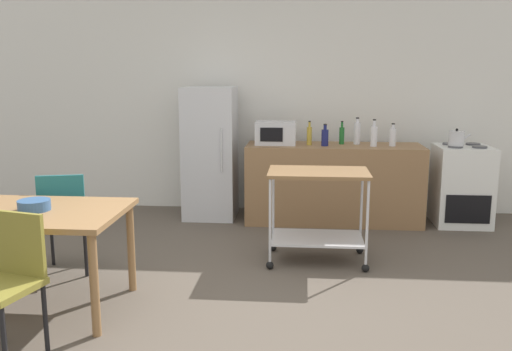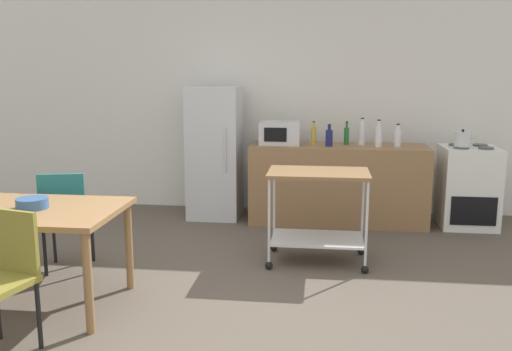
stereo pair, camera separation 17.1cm
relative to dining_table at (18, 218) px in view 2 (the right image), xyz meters
name	(u,v)px [view 2 (the right image)]	position (x,y,z in m)	size (l,w,h in m)	color
ground_plane	(219,314)	(1.49, -0.01, -0.67)	(12.00, 12.00, 0.00)	brown
back_wall	(266,94)	(1.49, 3.19, 0.78)	(8.40, 0.12, 2.90)	silver
kitchen_counter	(338,184)	(2.39, 2.59, -0.22)	(2.00, 0.64, 0.90)	olive
dining_table	(18,218)	(0.00, 0.00, 0.00)	(1.50, 0.90, 0.75)	olive
chair_olive	(1,273)	(0.27, -0.69, -0.15)	(0.49, 0.49, 0.89)	olive
chair_teal	(66,214)	(0.02, 0.71, -0.15)	(0.48, 0.48, 0.89)	#1E666B
stove_oven	(468,187)	(3.84, 2.61, -0.22)	(0.60, 0.61, 0.92)	white
refrigerator	(215,153)	(0.94, 2.69, 0.10)	(0.60, 0.63, 1.55)	silver
kitchen_cart	(318,201)	(2.18, 1.21, -0.10)	(0.91, 0.57, 0.85)	brown
microwave	(280,133)	(1.72, 2.61, 0.36)	(0.46, 0.35, 0.26)	silver
bottle_hot_sauce	(314,136)	(2.11, 2.57, 0.34)	(0.06, 0.06, 0.27)	gold
bottle_sparkling_water	(329,137)	(2.28, 2.51, 0.33)	(0.08, 0.08, 0.25)	navy
bottle_soda	(346,135)	(2.48, 2.68, 0.34)	(0.06, 0.06, 0.27)	#1E6628
bottle_vinegar	(362,133)	(2.65, 2.69, 0.36)	(0.08, 0.08, 0.31)	silver
bottle_soy_sauce	(379,136)	(2.83, 2.52, 0.35)	(0.07, 0.07, 0.30)	silver
bottle_sesame_oil	(398,137)	(3.04, 2.56, 0.34)	(0.07, 0.07, 0.26)	silver
fruit_bowl	(33,203)	(0.12, 0.00, 0.12)	(0.23, 0.23, 0.08)	#33598C
kettle	(463,139)	(3.72, 2.51, 0.33)	(0.24, 0.17, 0.19)	silver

